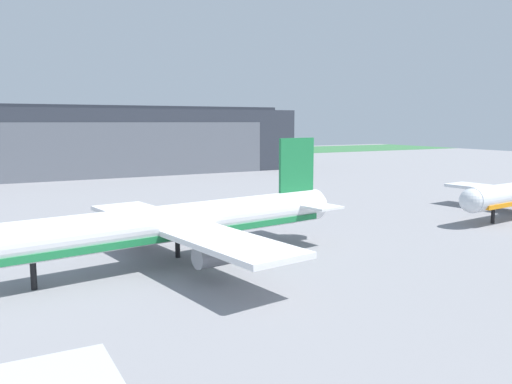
# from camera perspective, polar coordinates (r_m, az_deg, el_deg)

# --- Properties ---
(ground_plane) EXTENTS (440.00, 440.00, 0.00)m
(ground_plane) POSITION_cam_1_polar(r_m,az_deg,el_deg) (65.02, -2.59, -5.94)
(ground_plane) COLOR gray
(grass_field_strip) EXTENTS (440.00, 56.00, 0.08)m
(grass_field_strip) POSITION_cam_1_polar(r_m,az_deg,el_deg) (240.95, -21.84, 3.53)
(grass_field_strip) COLOR #377042
(grass_field_strip) RESTS_ON ground_plane
(maintenance_hangar) EXTENTS (107.35, 32.71, 20.16)m
(maintenance_hangar) POSITION_cam_1_polar(r_m,az_deg,el_deg) (163.02, -15.18, 5.45)
(maintenance_hangar) COLOR #2D333D
(maintenance_hangar) RESTS_ON ground_plane
(airliner_near_right) EXTENTS (45.31, 36.43, 13.32)m
(airliner_near_right) POSITION_cam_1_polar(r_m,az_deg,el_deg) (56.78, -9.12, -3.54)
(airliner_near_right) COLOR white
(airliner_near_right) RESTS_ON ground_plane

